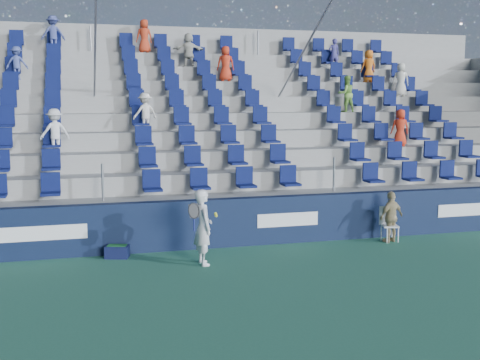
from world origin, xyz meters
name	(u,v)px	position (x,y,z in m)	size (l,w,h in m)	color
ground	(267,283)	(0.00, 0.00, 0.00)	(70.00, 70.00, 0.00)	#2D6B4F
sponsor_wall	(229,222)	(0.00, 3.15, 0.60)	(24.00, 0.32, 1.20)	#0E1935
grandstand	(191,145)	(0.00, 8.24, 2.14)	(24.00, 8.17, 6.63)	gray
tennis_player	(203,227)	(-0.94, 1.69, 0.84)	(0.69, 0.66, 1.68)	silver
line_judge_chair	(388,221)	(4.12, 2.64, 0.50)	(0.47, 0.48, 0.88)	white
line_judge	(391,217)	(4.12, 2.50, 0.65)	(0.77, 0.32, 1.31)	tan
ball_bin	(117,251)	(-2.75, 2.75, 0.16)	(0.60, 0.48, 0.30)	#10153A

